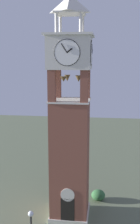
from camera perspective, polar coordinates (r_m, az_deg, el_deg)
name	(u,v)px	position (r m, az deg, el deg)	size (l,w,h in m)	color
ground	(70,214)	(25.20, 0.00, -20.28)	(80.00, 80.00, 0.00)	#5B664C
clock_tower	(70,129)	(22.24, 0.00, -3.43)	(3.57, 3.57, 17.92)	brown
shrub_left_of_tower	(98,195)	(27.22, 5.83, -16.64)	(1.29, 1.29, 0.97)	#336638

